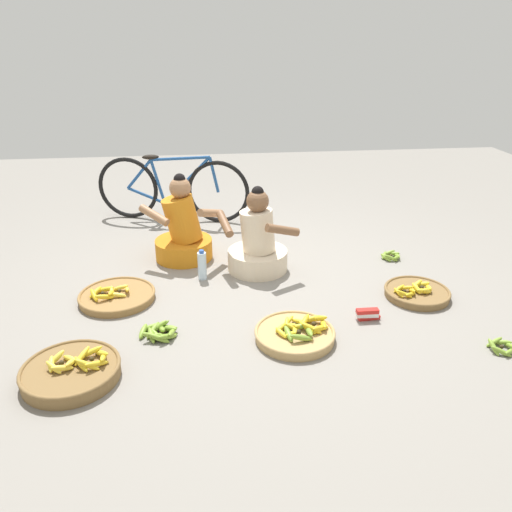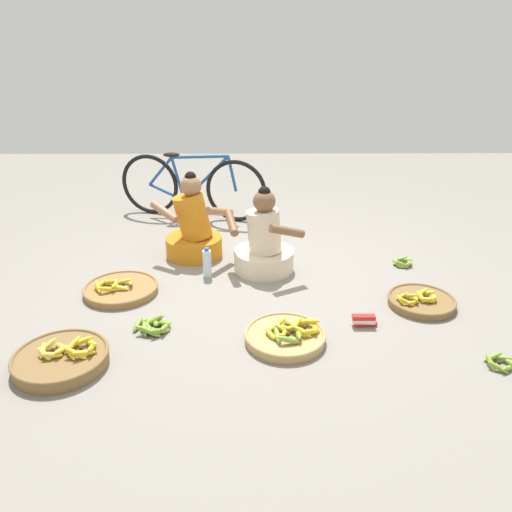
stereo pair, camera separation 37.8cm
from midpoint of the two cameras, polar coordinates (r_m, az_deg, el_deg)
name	(u,v)px [view 1 (the left image)]	position (r m, az deg, el deg)	size (l,w,h in m)	color
ground_plane	(253,285)	(4.11, -2.96, -3.39)	(10.00, 10.00, 0.00)	gray
vendor_woman_front	(257,244)	(4.29, -2.36, 1.30)	(0.68, 0.53, 0.75)	beige
vendor_woman_behind	(183,232)	(4.59, -10.72, 2.65)	(0.76, 0.52, 0.80)	orange
bicycle_leaning	(172,189)	(5.57, -11.52, 7.54)	(1.65, 0.49, 0.73)	black
banana_basket_back_right	(417,292)	(4.06, 15.43, -4.08)	(0.51, 0.51, 0.13)	brown
banana_basket_back_center	(296,333)	(3.40, 1.37, -8.93)	(0.55, 0.55, 0.14)	tan
banana_basket_back_left	(71,371)	(3.30, -23.57, -12.08)	(0.59, 0.59, 0.16)	brown
banana_basket_front_center	(117,296)	(4.07, -18.27, -4.41)	(0.59, 0.59, 0.12)	olive
loose_bananas_mid_left	(502,347)	(3.59, 23.63, -9.57)	(0.20, 0.20, 0.08)	olive
loose_bananas_near_vendor	(391,256)	(4.70, 12.98, -0.03)	(0.20, 0.20, 0.08)	olive
loose_bananas_near_bicycle	(159,332)	(3.54, -14.06, -8.51)	(0.28, 0.25, 0.10)	olive
water_bottle	(202,265)	(4.21, -8.76, -1.13)	(0.07, 0.07, 0.26)	silver
packet_carton_stack	(368,314)	(3.66, 9.80, -6.67)	(0.18, 0.07, 0.09)	red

